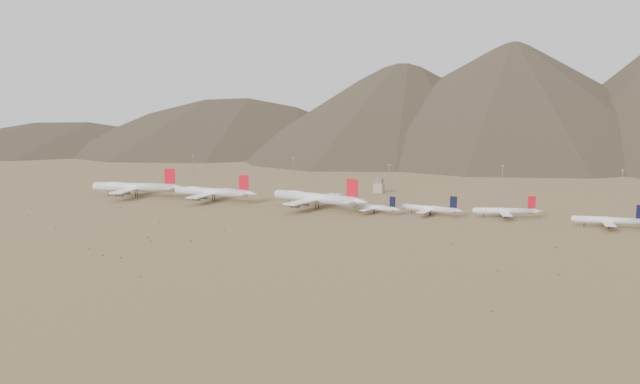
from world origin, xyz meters
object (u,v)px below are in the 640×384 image
at_px(widebody_east, 316,198).
at_px(control_tower, 379,186).
at_px(widebody_west, 135,187).
at_px(narrowbody_b, 431,209).
at_px(widebody_centre, 212,192).
at_px(narrowbody_a, 374,207).

distance_m(widebody_east, control_tower, 98.74).
bearing_deg(widebody_west, narrowbody_b, -11.13).
bearing_deg(widebody_centre, widebody_east, -2.92).
relative_size(widebody_centre, narrowbody_b, 1.67).
distance_m(widebody_west, narrowbody_a, 201.92).
xyz_separation_m(widebody_centre, control_tower, (104.62, 95.16, -2.05)).
distance_m(widebody_west, widebody_east, 157.69).
height_order(narrowbody_a, narrowbody_b, narrowbody_b).
distance_m(widebody_west, control_tower, 201.06).
xyz_separation_m(widebody_west, narrowbody_a, (201.88, 0.31, -3.93)).
bearing_deg(narrowbody_a, widebody_centre, -169.09).
bearing_deg(widebody_east, narrowbody_a, 9.64).
xyz_separation_m(widebody_east, control_tower, (17.28, 97.17, -2.83)).
bearing_deg(widebody_centre, control_tower, 40.69).
distance_m(widebody_centre, widebody_east, 87.36).
xyz_separation_m(widebody_west, control_tower, (174.96, 99.03, -2.80)).
relative_size(widebody_west, narrowbody_b, 1.81).
bearing_deg(widebody_east, narrowbody_b, 15.10).
height_order(widebody_west, narrowbody_b, widebody_west).
distance_m(widebody_east, narrowbody_a, 44.41).
xyz_separation_m(widebody_west, widebody_east, (157.68, 1.86, 0.03)).
distance_m(widebody_east, narrowbody_b, 82.07).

